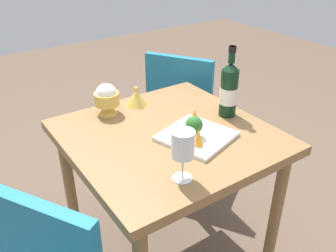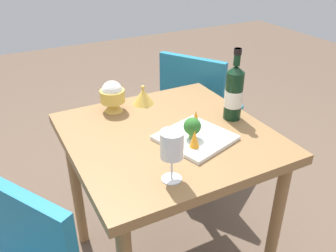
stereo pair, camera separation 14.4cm
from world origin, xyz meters
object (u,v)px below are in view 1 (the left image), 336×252
object	(u,v)px
wine_bottle	(229,90)
broccoli_floret	(194,125)
rice_bowl_lid	(136,97)
rice_bowl	(107,98)
wine_glass	(183,145)
carrot_garnish_left	(195,117)
carrot_garnish_right	(198,137)
serving_plate	(196,136)
chair_by_wall	(183,104)

from	to	relation	value
wine_bottle	broccoli_floret	world-z (taller)	wine_bottle
wine_bottle	rice_bowl_lid	world-z (taller)	wine_bottle
rice_bowl	wine_bottle	bearing A→B (deg)	54.41
wine_bottle	wine_glass	distance (m)	0.51
carrot_garnish_left	rice_bowl	bearing A→B (deg)	-144.34
rice_bowl_lid	carrot_garnish_right	bearing A→B (deg)	-0.26
wine_bottle	serving_plate	size ratio (longest dim) A/B	0.99
rice_bowl_lid	broccoli_floret	distance (m)	0.40
carrot_garnish_left	carrot_garnish_right	bearing A→B (deg)	-33.18
wine_glass	rice_bowl	distance (m)	0.57
broccoli_floret	rice_bowl	bearing A→B (deg)	-156.36
wine_glass	rice_bowl	xyz separation A→B (m)	(-0.57, 0.01, -0.05)
wine_bottle	rice_bowl	xyz separation A→B (m)	(-0.31, -0.43, -0.05)
rice_bowl_lid	broccoli_floret	size ratio (longest dim) A/B	1.17
wine_glass	carrot_garnish_right	distance (m)	0.21
wine_bottle	carrot_garnish_right	world-z (taller)	wine_bottle
serving_plate	broccoli_floret	xyz separation A→B (m)	(0.01, -0.02, 0.06)
serving_plate	carrot_garnish_right	bearing A→B (deg)	-34.70
rice_bowl	serving_plate	world-z (taller)	rice_bowl
chair_by_wall	carrot_garnish_right	distance (m)	0.88
wine_glass	rice_bowl_lid	distance (m)	0.60
rice_bowl	serving_plate	size ratio (longest dim) A/B	0.45
wine_bottle	broccoli_floret	size ratio (longest dim) A/B	3.60
chair_by_wall	rice_bowl_lid	bearing A→B (deg)	-93.64
serving_plate	carrot_garnish_left	xyz separation A→B (m)	(-0.07, 0.04, 0.04)
chair_by_wall	serving_plate	world-z (taller)	chair_by_wall
chair_by_wall	wine_bottle	size ratio (longest dim) A/B	2.75
chair_by_wall	carrot_garnish_left	size ratio (longest dim) A/B	12.16
wine_bottle	carrot_garnish_left	size ratio (longest dim) A/B	4.42
rice_bowl_lid	carrot_garnish_left	world-z (taller)	rice_bowl_lid
rice_bowl	broccoli_floret	size ratio (longest dim) A/B	1.65
chair_by_wall	carrot_garnish_right	xyz separation A→B (m)	(0.71, -0.46, 0.26)
wine_bottle	rice_bowl	world-z (taller)	wine_bottle
broccoli_floret	carrot_garnish_left	world-z (taller)	broccoli_floret
wine_bottle	serving_plate	world-z (taller)	wine_bottle
broccoli_floret	carrot_garnish_left	xyz separation A→B (m)	(-0.07, 0.06, -0.01)
rice_bowl_lid	carrot_garnish_right	size ratio (longest dim) A/B	1.46
rice_bowl_lid	wine_bottle	bearing A→B (deg)	41.80
wine_glass	serving_plate	distance (m)	0.30
rice_bowl	carrot_garnish_right	world-z (taller)	rice_bowl
rice_bowl	carrot_garnish_right	bearing A→B (deg)	18.04
wine_bottle	carrot_garnish_left	bearing A→B (deg)	-84.85
wine_glass	broccoli_floret	bearing A→B (deg)	133.68
wine_glass	serving_plate	world-z (taller)	wine_glass
wine_glass	serving_plate	bearing A→B (deg)	131.76
wine_glass	carrot_garnish_left	size ratio (longest dim) A/B	2.56
broccoli_floret	wine_bottle	bearing A→B (deg)	109.17
rice_bowl_lid	serving_plate	size ratio (longest dim) A/B	0.32
serving_plate	chair_by_wall	bearing A→B (deg)	147.20
wine_bottle	carrot_garnish_right	bearing A→B (deg)	-62.30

